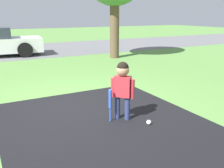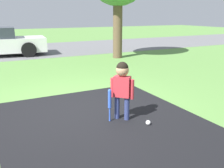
{
  "view_description": "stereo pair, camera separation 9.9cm",
  "coord_description": "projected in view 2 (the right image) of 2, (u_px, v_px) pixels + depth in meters",
  "views": [
    {
      "loc": [
        -1.61,
        -4.64,
        1.89
      ],
      "look_at": [
        0.6,
        -0.55,
        0.58
      ],
      "focal_mm": 40.0,
      "sensor_mm": 36.0,
      "label": 1
    },
    {
      "loc": [
        -1.53,
        -4.69,
        1.89
      ],
      "look_at": [
        0.6,
        -0.55,
        0.58
      ],
      "focal_mm": 40.0,
      "sensor_mm": 36.0,
      "label": 2
    }
  ],
  "objects": [
    {
      "name": "ground_plane",
      "position": [
        74.0,
        108.0,
        5.2
      ],
      "size": [
        60.0,
        60.0,
        0.0
      ],
      "primitive_type": "plane",
      "color": "#5B8C42"
    },
    {
      "name": "driveway_strip",
      "position": [
        156.0,
        168.0,
        3.15
      ],
      "size": [
        3.5,
        7.0,
        0.01
      ],
      "color": "black",
      "rests_on": "ground"
    },
    {
      "name": "street_strip",
      "position": [
        17.0,
        51.0,
        13.16
      ],
      "size": [
        40.0,
        6.0,
        0.01
      ],
      "color": "slate",
      "rests_on": "ground"
    },
    {
      "name": "child",
      "position": [
        122.0,
        83.0,
        4.46
      ],
      "size": [
        0.33,
        0.34,
        1.08
      ],
      "rotation": [
        0.0,
        0.0,
        -0.8
      ],
      "color": "navy",
      "rests_on": "ground"
    },
    {
      "name": "baseball_bat",
      "position": [
        110.0,
        101.0,
        4.45
      ],
      "size": [
        0.06,
        0.06,
        0.61
      ],
      "color": "blue",
      "rests_on": "ground"
    },
    {
      "name": "sports_ball",
      "position": [
        148.0,
        123.0,
        4.39
      ],
      "size": [
        0.09,
        0.09,
        0.09
      ],
      "color": "white",
      "rests_on": "ground"
    }
  ]
}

